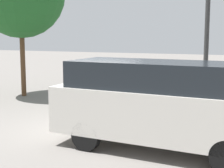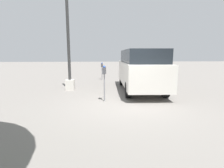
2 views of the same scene
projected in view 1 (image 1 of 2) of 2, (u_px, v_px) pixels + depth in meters
The scene contains 4 objects.
ground_plane at pixel (91, 126), 10.35m from camera, with size 80.00×80.00×0.00m, color slate.
parking_meter_near at pixel (114, 89), 10.64m from camera, with size 0.22×0.15×1.45m.
lamp_post at pixel (206, 65), 11.17m from camera, with size 0.44×0.44×5.72m.
parked_van at pixel (161, 102), 8.07m from camera, with size 5.26×2.10×2.11m.
Camera 1 is at (4.59, -8.98, 2.73)m, focal length 55.00 mm.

